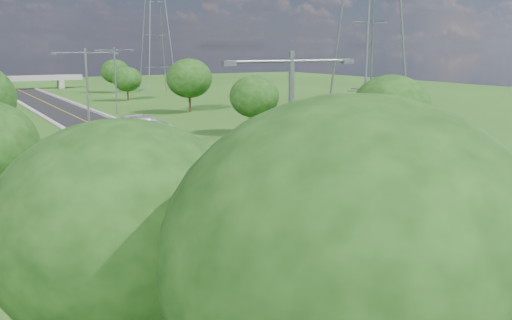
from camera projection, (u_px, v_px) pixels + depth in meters
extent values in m
plane|color=#274A14|center=(111.00, 133.00, 67.48)|extent=(260.00, 260.00, 0.00)
cube|color=black|center=(98.00, 127.00, 72.59)|extent=(8.00, 150.00, 0.06)
cube|color=gray|center=(63.00, 129.00, 70.51)|extent=(0.50, 150.00, 0.22)
cube|color=gray|center=(130.00, 124.00, 74.64)|extent=(0.50, 150.00, 0.22)
cylinder|color=slate|center=(236.00, 148.00, 51.04)|extent=(0.08, 0.08, 2.40)
cube|color=white|center=(236.00, 139.00, 50.85)|extent=(0.55, 0.04, 0.70)
cube|color=gray|center=(61.00, 84.00, 140.28)|extent=(1.20, 3.00, 2.00)
cube|color=gray|center=(17.00, 79.00, 135.11)|extent=(30.00, 3.00, 1.20)
cylinder|color=slate|center=(290.00, 178.00, 22.70)|extent=(0.22, 0.22, 10.00)
cylinder|color=slate|center=(260.00, 62.00, 21.12)|extent=(2.80, 0.12, 0.12)
cylinder|color=slate|center=(321.00, 61.00, 22.48)|extent=(2.80, 0.12, 0.12)
cube|color=slate|center=(229.00, 63.00, 20.50)|extent=(0.50, 0.25, 0.18)
cube|color=slate|center=(347.00, 61.00, 23.12)|extent=(0.50, 0.25, 0.18)
cylinder|color=slate|center=(88.00, 105.00, 50.81)|extent=(0.22, 0.22, 10.00)
cylinder|color=slate|center=(69.00, 53.00, 49.23)|extent=(2.80, 0.12, 0.12)
cylinder|color=slate|center=(101.00, 53.00, 50.59)|extent=(2.80, 0.12, 0.12)
cube|color=slate|center=(53.00, 53.00, 48.61)|extent=(0.50, 0.25, 0.18)
cube|color=slate|center=(116.00, 53.00, 51.23)|extent=(0.50, 0.25, 0.18)
cylinder|color=slate|center=(116.00, 81.00, 84.75)|extent=(0.22, 0.22, 10.00)
cylinder|color=slate|center=(105.00, 50.00, 83.16)|extent=(2.80, 0.12, 0.12)
cylinder|color=slate|center=(123.00, 50.00, 84.52)|extent=(2.80, 0.12, 0.12)
cube|color=slate|center=(96.00, 50.00, 82.54)|extent=(0.50, 0.25, 0.18)
cube|color=slate|center=(132.00, 50.00, 85.17)|extent=(0.50, 0.25, 0.18)
ellipsoid|color=#14330E|center=(123.00, 231.00, 15.36)|extent=(7.14, 7.14, 6.07)
ellipsoid|color=#14330E|center=(353.00, 260.00, 11.58)|extent=(7.98, 7.98, 6.78)
cylinder|color=black|center=(389.00, 149.00, 49.42)|extent=(0.36, 0.36, 2.88)
ellipsoid|color=#14330E|center=(391.00, 108.00, 48.73)|extent=(6.72, 6.72, 5.71)
cylinder|color=black|center=(254.00, 122.00, 67.71)|extent=(0.36, 0.36, 2.52)
ellipsoid|color=#14330E|center=(254.00, 96.00, 67.10)|extent=(5.88, 5.88, 5.00)
cylinder|color=black|center=(190.00, 102.00, 89.07)|extent=(0.36, 0.36, 3.06)
ellipsoid|color=#14330E|center=(189.00, 78.00, 88.34)|extent=(7.14, 7.14, 6.07)
cylinder|color=black|center=(128.00, 94.00, 108.37)|extent=(0.36, 0.36, 2.34)
ellipsoid|color=#14330E|center=(127.00, 79.00, 107.80)|extent=(5.46, 5.46, 4.64)
cylinder|color=black|center=(116.00, 86.00, 127.07)|extent=(0.36, 0.36, 2.70)
ellipsoid|color=#14330E|center=(115.00, 71.00, 126.42)|extent=(6.30, 6.30, 5.36)
imported|color=silver|center=(146.00, 132.00, 58.82)|extent=(2.45, 10.29, 2.86)
imported|color=silver|center=(131.00, 147.00, 50.41)|extent=(3.48, 9.98, 2.72)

